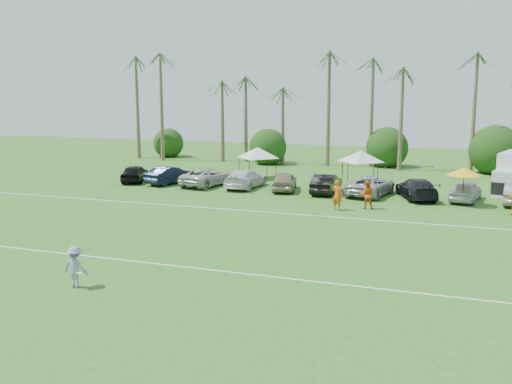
% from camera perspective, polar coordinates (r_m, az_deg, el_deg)
% --- Properties ---
extents(ground, '(120.00, 120.00, 0.00)m').
position_cam_1_polar(ground, '(24.28, -13.05, -8.25)').
color(ground, '#2E641E').
rests_on(ground, ground).
extents(field_lines, '(80.00, 12.10, 0.01)m').
position_cam_1_polar(field_lines, '(31.04, -5.13, -4.00)').
color(field_lines, white).
rests_on(field_lines, ground).
extents(palm_tree_0, '(2.40, 2.40, 8.90)m').
position_cam_1_polar(palm_tree_0, '(66.98, -11.84, 9.79)').
color(palm_tree_0, brown).
rests_on(palm_tree_0, ground).
extents(palm_tree_1, '(2.40, 2.40, 9.90)m').
position_cam_1_polar(palm_tree_1, '(64.55, -8.00, 10.68)').
color(palm_tree_1, brown).
rests_on(palm_tree_1, ground).
extents(palm_tree_2, '(2.40, 2.40, 10.90)m').
position_cam_1_polar(palm_tree_2, '(62.43, -3.85, 11.57)').
color(palm_tree_2, brown).
rests_on(palm_tree_2, ground).
extents(palm_tree_3, '(2.40, 2.40, 11.90)m').
position_cam_1_polar(palm_tree_3, '(61.00, -0.32, 12.43)').
color(palm_tree_3, brown).
rests_on(palm_tree_3, ground).
extents(palm_tree_4, '(2.40, 2.40, 8.90)m').
position_cam_1_polar(palm_tree_4, '(59.71, 3.35, 9.98)').
color(palm_tree_4, brown).
rests_on(palm_tree_4, ground).
extents(palm_tree_5, '(2.40, 2.40, 9.90)m').
position_cam_1_polar(palm_tree_5, '(58.73, 7.18, 10.77)').
color(palm_tree_5, brown).
rests_on(palm_tree_5, ground).
extents(palm_tree_6, '(2.40, 2.40, 10.90)m').
position_cam_1_polar(palm_tree_6, '(58.03, 11.13, 11.53)').
color(palm_tree_6, brown).
rests_on(palm_tree_6, ground).
extents(palm_tree_7, '(2.40, 2.40, 11.90)m').
position_cam_1_polar(palm_tree_7, '(57.60, 15.19, 12.23)').
color(palm_tree_7, brown).
rests_on(palm_tree_7, ground).
extents(palm_tree_8, '(2.40, 2.40, 8.90)m').
position_cam_1_polar(palm_tree_8, '(57.36, 20.12, 9.40)').
color(palm_tree_8, brown).
rests_on(palm_tree_8, ground).
extents(bush_tree_0, '(4.00, 4.00, 4.00)m').
position_cam_1_polar(bush_tree_0, '(66.60, -9.00, 4.98)').
color(bush_tree_0, brown).
rests_on(bush_tree_0, ground).
extents(bush_tree_1, '(4.00, 4.00, 4.00)m').
position_cam_1_polar(bush_tree_1, '(61.51, 1.76, 4.69)').
color(bush_tree_1, brown).
rests_on(bush_tree_1, ground).
extents(bush_tree_2, '(4.00, 4.00, 4.00)m').
position_cam_1_polar(bush_tree_2, '(59.01, 12.96, 4.22)').
color(bush_tree_2, brown).
rests_on(bush_tree_2, ground).
extents(bush_tree_3, '(4.00, 4.00, 4.00)m').
position_cam_1_polar(bush_tree_3, '(58.74, 22.71, 3.67)').
color(bush_tree_3, brown).
rests_on(bush_tree_3, ground).
extents(sideline_player_a, '(0.85, 0.72, 1.98)m').
position_cam_1_polar(sideline_player_a, '(36.73, 8.14, -0.30)').
color(sideline_player_a, '#D65B17').
rests_on(sideline_player_a, ground).
extents(sideline_player_b, '(1.01, 0.85, 1.85)m').
position_cam_1_polar(sideline_player_b, '(37.50, 11.04, -0.27)').
color(sideline_player_b, '#CF5917').
rests_on(sideline_player_b, ground).
extents(canopy_tent_left, '(3.94, 3.94, 3.19)m').
position_cam_1_polar(canopy_tent_left, '(49.50, 0.19, 4.49)').
color(canopy_tent_left, black).
rests_on(canopy_tent_left, ground).
extents(canopy_tent_right, '(3.93, 3.93, 3.18)m').
position_cam_1_polar(canopy_tent_right, '(47.53, 10.46, 4.08)').
color(canopy_tent_right, black).
rests_on(canopy_tent_right, ground).
extents(market_umbrella, '(2.32, 2.32, 2.58)m').
position_cam_1_polar(market_umbrella, '(39.99, 20.11, 1.95)').
color(market_umbrella, black).
rests_on(market_umbrella, ground).
extents(frisbee_player, '(1.09, 0.66, 1.64)m').
position_cam_1_polar(frisbee_player, '(23.29, -17.61, -7.14)').
color(frisbee_player, '#8087B5').
rests_on(frisbee_player, ground).
extents(parked_car_0, '(2.95, 4.61, 1.46)m').
position_cam_1_polar(parked_car_0, '(48.93, -12.00, 1.84)').
color(parked_car_0, black).
rests_on(parked_car_0, ground).
extents(parked_car_1, '(2.79, 4.69, 1.46)m').
position_cam_1_polar(parked_car_1, '(47.37, -8.59, 1.69)').
color(parked_car_1, black).
rests_on(parked_car_1, ground).
extents(parked_car_2, '(3.22, 5.57, 1.46)m').
position_cam_1_polar(parked_car_2, '(46.05, -4.92, 1.53)').
color(parked_car_2, '#B1B1B1').
rests_on(parked_car_2, ground).
extents(parked_car_3, '(2.26, 5.12, 1.46)m').
position_cam_1_polar(parked_car_3, '(44.92, -1.06, 1.35)').
color(parked_car_3, silver).
rests_on(parked_car_3, ground).
extents(parked_car_4, '(2.59, 4.55, 1.46)m').
position_cam_1_polar(parked_car_4, '(43.70, 2.86, 1.09)').
color(parked_car_4, gray).
rests_on(parked_car_4, ground).
extents(parked_car_5, '(1.60, 4.45, 1.46)m').
position_cam_1_polar(parked_car_5, '(42.78, 7.01, 0.83)').
color(parked_car_5, black).
rests_on(parked_car_5, ground).
extents(parked_car_6, '(3.37, 5.62, 1.46)m').
position_cam_1_polar(parked_car_6, '(42.42, 11.38, 0.63)').
color(parked_car_6, '#A5A9AF').
rests_on(parked_car_6, ground).
extents(parked_car_7, '(3.62, 5.43, 1.46)m').
position_cam_1_polar(parked_car_7, '(41.94, 15.76, 0.35)').
color(parked_car_7, black).
rests_on(parked_car_7, ground).
extents(parked_car_8, '(2.45, 4.52, 1.46)m').
position_cam_1_polar(parked_car_8, '(41.99, 20.22, 0.11)').
color(parked_car_8, silver).
rests_on(parked_car_8, ground).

